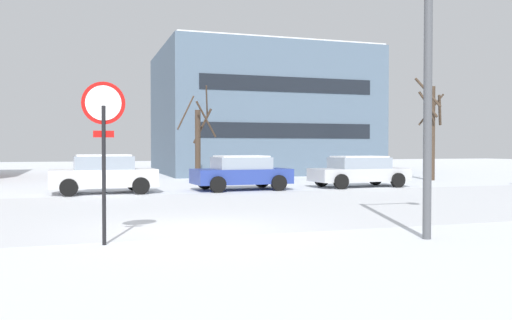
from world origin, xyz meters
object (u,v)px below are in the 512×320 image
Objects in this scene: street_lamp at (445,64)px; parked_car_silver at (359,171)px; stop_sign at (104,131)px; parked_car_blue at (241,172)px; parked_car_white at (103,174)px.

street_lamp is 1.23× the size of parked_car_silver.
stop_sign reaches higher than parked_car_blue.
parked_car_white reaches higher than parked_car_silver.
street_lamp is 12.78m from parked_car_blue.
stop_sign is 6.51m from street_lamp.
street_lamp is at bearing -10.98° from stop_sign.
parked_car_blue is at bearing 91.81° from street_lamp.
street_lamp is 1.35× the size of parked_car_blue.
stop_sign is 16.06m from parked_car_silver.
stop_sign is 0.66× the size of parked_car_silver.
street_lamp reaches higher than parked_car_blue.
street_lamp is at bearing -88.19° from parked_car_blue.
stop_sign is 0.54× the size of street_lamp.
parked_car_white is at bearing -179.54° from parked_car_blue.
stop_sign reaches higher than parked_car_silver.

